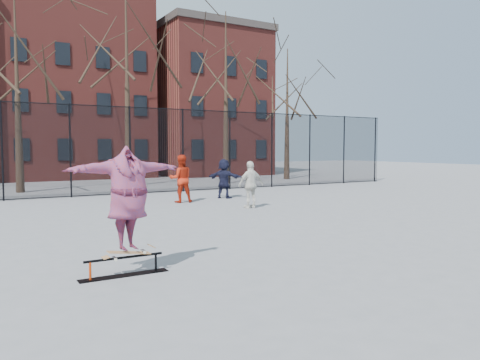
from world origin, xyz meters
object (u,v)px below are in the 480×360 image
skateboard (129,253)px  bystander_navy (224,179)px  bystander_white (251,185)px  skate_rail (124,268)px  bystander_red (181,179)px  skater (128,199)px

skateboard → bystander_navy: bystander_navy is taller
skateboard → bystander_white: 8.96m
skate_rail → bystander_red: (4.99, 9.16, 0.80)m
skateboard → bystander_navy: size_ratio=0.46×
skater → bystander_white: size_ratio=1.28×
bystander_red → bystander_white: (1.44, -2.84, -0.10)m
bystander_white → bystander_navy: size_ratio=1.00×
skate_rail → bystander_navy: bearing=53.4°
bystander_navy → skater: bearing=106.3°
bystander_white → bystander_navy: bearing=-102.1°
skateboard → skater: size_ratio=0.36×
skate_rail → bystander_white: size_ratio=0.90×
skater → bystander_white: skater is taller
skate_rail → skateboard: skateboard is taller
bystander_red → bystander_white: bystander_red is taller
skater → bystander_white: bearing=32.1°
skater → bystander_navy: skater is taller
skater → bystander_red: skater is taller
bystander_white → bystander_navy: 3.40m
bystander_white → skateboard: bearing=45.3°
bystander_navy → bystander_red: bearing=65.1°
bystander_white → skater: bearing=45.3°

